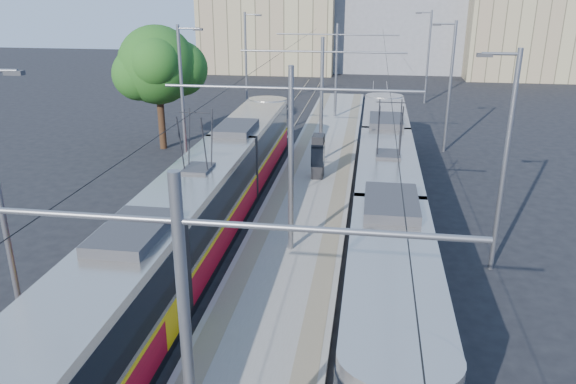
# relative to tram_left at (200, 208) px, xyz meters

# --- Properties ---
(platform) EXTENTS (4.00, 50.00, 0.30)m
(platform) POSITION_rel_tram_left_xyz_m (3.60, 8.86, -1.56)
(platform) COLOR gray
(platform) RESTS_ON ground
(tactile_strip_left) EXTENTS (0.70, 50.00, 0.01)m
(tactile_strip_left) POSITION_rel_tram_left_xyz_m (2.15, 8.86, -1.40)
(tactile_strip_left) COLOR gray
(tactile_strip_left) RESTS_ON platform
(tactile_strip_right) EXTENTS (0.70, 50.00, 0.01)m
(tactile_strip_right) POSITION_rel_tram_left_xyz_m (5.05, 8.86, -1.40)
(tactile_strip_right) COLOR gray
(tactile_strip_right) RESTS_ON platform
(rails) EXTENTS (8.71, 70.00, 0.03)m
(rails) POSITION_rel_tram_left_xyz_m (3.60, 8.86, -1.69)
(rails) COLOR gray
(rails) RESTS_ON ground
(tram_left) EXTENTS (2.43, 30.91, 5.50)m
(tram_left) POSITION_rel_tram_left_xyz_m (0.00, 0.00, 0.00)
(tram_left) COLOR black
(tram_left) RESTS_ON ground
(tram_right) EXTENTS (2.43, 29.34, 5.50)m
(tram_right) POSITION_rel_tram_left_xyz_m (7.20, 3.03, 0.15)
(tram_right) COLOR black
(tram_right) RESTS_ON ground
(catenary) EXTENTS (9.20, 70.00, 7.00)m
(catenary) POSITION_rel_tram_left_xyz_m (3.60, 6.01, 2.82)
(catenary) COLOR slate
(catenary) RESTS_ON platform
(street_lamps) EXTENTS (15.18, 38.22, 8.00)m
(street_lamps) POSITION_rel_tram_left_xyz_m (3.60, 12.86, 2.48)
(street_lamps) COLOR slate
(street_lamps) RESTS_ON ground
(shelter) EXTENTS (0.65, 1.04, 2.29)m
(shelter) POSITION_rel_tram_left_xyz_m (3.76, 8.72, -0.21)
(shelter) COLOR black
(shelter) RESTS_ON platform
(tree) EXTENTS (5.33, 4.92, 7.74)m
(tree) POSITION_rel_tram_left_xyz_m (-6.49, 14.14, 3.53)
(tree) COLOR #382314
(tree) RESTS_ON ground
(building_left) EXTENTS (16.32, 12.24, 13.80)m
(building_left) POSITION_rel_tram_left_xyz_m (-6.40, 51.86, 5.20)
(building_left) COLOR #9B9069
(building_left) RESTS_ON ground
(building_centre) EXTENTS (18.36, 14.28, 15.32)m
(building_centre) POSITION_rel_tram_left_xyz_m (9.60, 55.86, 5.96)
(building_centre) COLOR gray
(building_centre) RESTS_ON ground
(building_right) EXTENTS (14.28, 10.20, 11.00)m
(building_right) POSITION_rel_tram_left_xyz_m (23.60, 49.86, 3.80)
(building_right) COLOR #9B9069
(building_right) RESTS_ON ground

